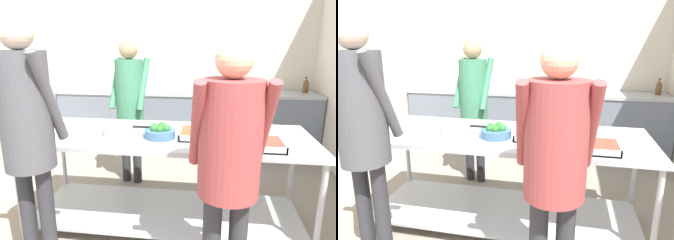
{
  "view_description": "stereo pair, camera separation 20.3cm",
  "coord_description": "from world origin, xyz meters",
  "views": [
    {
      "loc": [
        0.36,
        -1.08,
        1.64
      ],
      "look_at": [
        0.01,
        1.48,
        0.97
      ],
      "focal_mm": 32.0,
      "sensor_mm": 36.0,
      "label": 1
    },
    {
      "loc": [
        0.56,
        -1.05,
        1.64
      ],
      "look_at": [
        0.01,
        1.48,
        0.97
      ],
      "focal_mm": 32.0,
      "sensor_mm": 36.0,
      "label": 2
    }
  ],
  "objects": [
    {
      "name": "water_bottle",
      "position": [
        1.81,
        3.63,
        1.01
      ],
      "size": [
        0.08,
        0.08,
        0.24
      ],
      "color": "brown",
      "rests_on": "back_counter"
    },
    {
      "name": "cook_behind_counter",
      "position": [
        -0.53,
        2.19,
        1.05
      ],
      "size": [
        0.45,
        0.37,
        1.67
      ],
      "color": "#2D2D33",
      "rests_on": "ground_plane"
    },
    {
      "name": "plate_stack",
      "position": [
        -0.77,
        1.51,
        0.9
      ],
      "size": [
        0.27,
        0.27,
        0.05
      ],
      "color": "white",
      "rests_on": "serving_counter"
    },
    {
      "name": "serving_tray_roast",
      "position": [
        0.75,
        1.13,
        0.9
      ],
      "size": [
        0.37,
        0.3,
        0.05
      ],
      "color": "#ADAFB5",
      "rests_on": "serving_counter"
    },
    {
      "name": "guest_serving_left",
      "position": [
        0.5,
        0.6,
        1.02
      ],
      "size": [
        0.49,
        0.37,
        1.66
      ],
      "color": "#2D2D33",
      "rests_on": "ground_plane"
    },
    {
      "name": "back_counter",
      "position": [
        0.0,
        3.57,
        0.45
      ],
      "size": [
        3.99,
        0.65,
        0.91
      ],
      "color": "slate",
      "rests_on": "ground_plane"
    },
    {
      "name": "serving_tray_vegetables",
      "position": [
        0.33,
        1.34,
        0.9
      ],
      "size": [
        0.39,
        0.34,
        0.05
      ],
      "color": "#ADAFB5",
      "rests_on": "serving_counter"
    },
    {
      "name": "serving_counter",
      "position": [
        0.01,
        1.38,
        0.59
      ],
      "size": [
        2.47,
        0.89,
        0.87
      ],
      "color": "#ADAFB5",
      "rests_on": "ground_plane"
    },
    {
      "name": "sauce_pan",
      "position": [
        -0.39,
        1.3,
        0.92
      ],
      "size": [
        0.41,
        0.27,
        0.09
      ],
      "color": "#ADAFB5",
      "rests_on": "serving_counter"
    },
    {
      "name": "wall_left",
      "position": [
        -2.04,
        1.97,
        1.32
      ],
      "size": [
        0.06,
        4.06,
        2.65
      ],
      "color": "beige",
      "rests_on": "ground_plane"
    },
    {
      "name": "wall_rear",
      "position": [
        0.0,
        3.94,
        1.32
      ],
      "size": [
        4.15,
        0.06,
        2.65
      ],
      "color": "beige",
      "rests_on": "ground_plane"
    },
    {
      "name": "broccoli_bowl",
      "position": [
        -0.03,
        1.27,
        0.92
      ],
      "size": [
        0.26,
        0.26,
        0.12
      ],
      "color": "#3D668C",
      "rests_on": "serving_counter"
    },
    {
      "name": "guest_serving_right",
      "position": [
        -0.8,
        0.65,
        1.13
      ],
      "size": [
        0.43,
        0.35,
        1.81
      ],
      "color": "#2D2D33",
      "rests_on": "ground_plane"
    }
  ]
}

